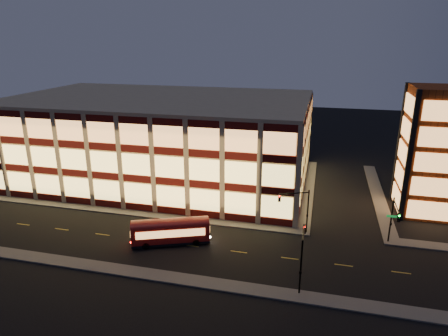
# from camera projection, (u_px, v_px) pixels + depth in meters

# --- Properties ---
(ground) EXTENTS (200.00, 200.00, 0.00)m
(ground) POSITION_uv_depth(u_px,v_px,m) (137.00, 217.00, 56.54)
(ground) COLOR black
(ground) RESTS_ON ground
(sidewalk_office_south) EXTENTS (54.00, 2.00, 0.15)m
(sidewalk_office_south) POSITION_uv_depth(u_px,v_px,m) (121.00, 211.00, 58.12)
(sidewalk_office_south) COLOR #514F4C
(sidewalk_office_south) RESTS_ON ground
(sidewalk_office_east) EXTENTS (2.00, 30.00, 0.15)m
(sidewalk_office_east) POSITION_uv_depth(u_px,v_px,m) (308.00, 188.00, 66.87)
(sidewalk_office_east) COLOR #514F4C
(sidewalk_office_east) RESTS_ON ground
(sidewalk_tower_south) EXTENTS (14.00, 2.00, 0.15)m
(sidewalk_tower_south) POSITION_uv_depth(u_px,v_px,m) (445.00, 247.00, 48.22)
(sidewalk_tower_south) COLOR #514F4C
(sidewalk_tower_south) RESTS_ON ground
(sidewalk_tower_west) EXTENTS (2.00, 30.00, 0.15)m
(sidewalk_tower_west) POSITION_uv_depth(u_px,v_px,m) (377.00, 194.00, 64.34)
(sidewalk_tower_west) COLOR #514F4C
(sidewalk_tower_west) RESTS_ON ground
(sidewalk_near) EXTENTS (100.00, 2.00, 0.15)m
(sidewalk_near) POSITION_uv_depth(u_px,v_px,m) (86.00, 265.00, 44.54)
(sidewalk_near) COLOR #514F4C
(sidewalk_near) RESTS_ON ground
(office_building) EXTENTS (50.45, 30.45, 14.50)m
(office_building) POSITION_uv_depth(u_px,v_px,m) (162.00, 138.00, 70.50)
(office_building) COLOR tan
(office_building) RESTS_ON ground
(stair_tower) EXTENTS (8.60, 8.60, 18.00)m
(stair_tower) POSITION_uv_depth(u_px,v_px,m) (435.00, 152.00, 55.51)
(stair_tower) COLOR #8C3814
(stair_tower) RESTS_ON ground
(traffic_signal_far) EXTENTS (3.79, 1.87, 6.00)m
(traffic_signal_far) POSITION_uv_depth(u_px,v_px,m) (298.00, 205.00, 50.35)
(traffic_signal_far) COLOR black
(traffic_signal_far) RESTS_ON ground
(traffic_signal_right) EXTENTS (1.20, 4.37, 6.00)m
(traffic_signal_right) POSITION_uv_depth(u_px,v_px,m) (394.00, 217.00, 46.96)
(traffic_signal_right) COLOR black
(traffic_signal_right) RESTS_ON ground
(traffic_signal_near) EXTENTS (0.32, 4.45, 6.00)m
(traffic_signal_near) POSITION_uv_depth(u_px,v_px,m) (302.00, 250.00, 39.67)
(traffic_signal_near) COLOR black
(traffic_signal_near) RESTS_ON ground
(trolley_bus) EXTENTS (9.60, 5.76, 3.19)m
(trolley_bus) POSITION_uv_depth(u_px,v_px,m) (171.00, 230.00, 48.82)
(trolley_bus) COLOR #960B08
(trolley_bus) RESTS_ON ground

